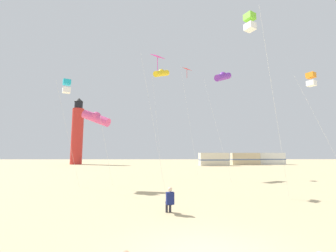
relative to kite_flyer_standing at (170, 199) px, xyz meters
name	(u,v)px	position (x,y,z in m)	size (l,w,h in m)	color
kite_flyer_standing	(170,199)	(0.00, 0.00, 0.00)	(0.40, 0.54, 1.16)	navy
kite_tube_gold	(161,73)	(-0.49, 16.20, 11.75)	(2.20, 2.37, 13.07)	silver
kite_diamond_magenta	(157,62)	(-0.78, 6.91, 9.29)	(1.94, 1.91, 10.57)	silver
kite_box_lime	(250,22)	(5.49, 3.67, 10.72)	(2.23, 2.23, 11.93)	silver
kite_tube_rainbow	(96,118)	(-5.71, 7.87, 4.89)	(2.67, 2.10, 6.21)	silver
kite_tube_violet	(223,77)	(6.07, 12.69, 10.15)	(3.25, 3.20, 11.47)	silver
kite_box_orange	(311,80)	(12.25, 7.87, 8.24)	(3.08, 2.49, 9.44)	silver
kite_diamond_scarlet	(187,74)	(2.77, 17.28, 12.07)	(2.06, 1.72, 13.59)	silver
kite_box_cyan	(67,86)	(-8.52, 8.59, 7.71)	(1.96, 1.96, 8.91)	silver
lighthouse_distant	(77,133)	(-21.81, 46.79, 7.22)	(2.80, 2.80, 16.80)	red
rv_van_cream	(214,159)	(11.01, 39.79, 0.78)	(6.59, 2.78, 2.80)	beige
rv_van_tan	(245,159)	(19.28, 43.37, 0.78)	(6.57, 2.71, 2.80)	#C6B28C
rv_van_white	(270,159)	(26.13, 44.93, 0.78)	(6.52, 2.58, 2.80)	white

